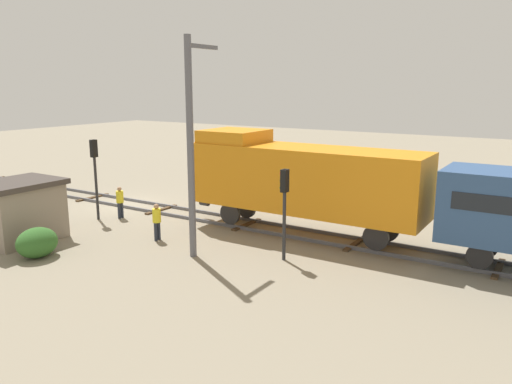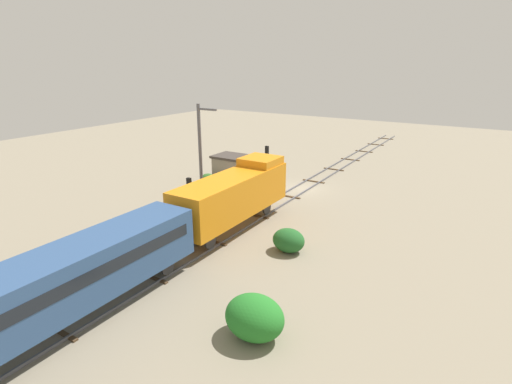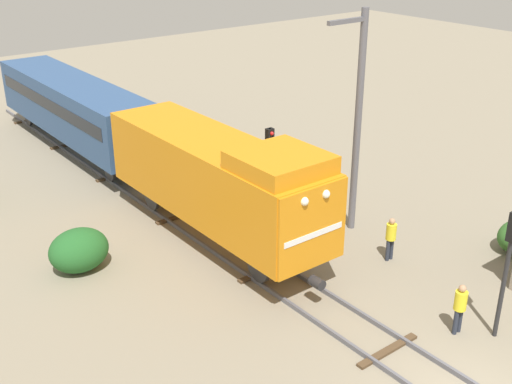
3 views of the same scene
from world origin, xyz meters
TOP-DOWN VIEW (x-y plane):
  - ground_plane at (0.00, 0.00)m, footprint 103.60×103.60m
  - railway_track at (0.00, 0.00)m, footprint 2.40×69.07m
  - locomotive at (0.00, 11.60)m, footprint 2.90×11.60m
  - traffic_signal_near at (3.20, 1.40)m, footprint 0.32×0.34m
  - traffic_signal_mid at (3.40, 12.65)m, footprint 0.32×0.34m
  - worker_near_track at (2.40, 2.23)m, footprint 0.38×0.38m
  - worker_by_signal at (4.20, 6.54)m, footprint 0.38×0.38m
  - catenary_mast at (4.94, 9.28)m, footprint 1.94×0.28m
  - relay_hut at (7.50, 1.32)m, footprint 3.50×2.90m
  - bush_near at (-5.17, 12.91)m, footprint 2.17×1.78m
  - bush_far at (8.51, 3.99)m, footprint 1.71×1.40m

SIDE VIEW (x-z plane):
  - ground_plane at x=0.00m, z-range 0.00..0.00m
  - railway_track at x=0.00m, z-range -0.01..0.15m
  - bush_far at x=8.51m, z-range 0.00..1.24m
  - bush_near at x=-5.17m, z-range 0.00..1.58m
  - worker_near_track at x=2.40m, z-range 0.15..1.85m
  - worker_by_signal at x=4.20m, z-range 0.15..1.85m
  - relay_hut at x=7.50m, z-range 0.02..2.76m
  - traffic_signal_mid at x=3.40m, z-range 0.74..4.44m
  - locomotive at x=0.00m, z-range 0.47..5.07m
  - traffic_signal_near at x=3.20m, z-range 0.82..5.01m
  - catenary_mast at x=4.94m, z-range 0.25..9.03m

